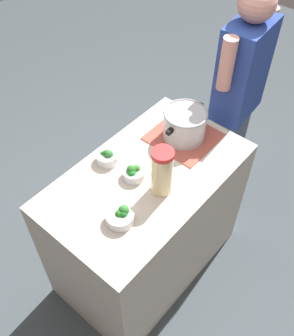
# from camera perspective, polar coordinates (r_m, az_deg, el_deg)

# --- Properties ---
(ground_plane) EXTENTS (8.00, 8.00, 0.00)m
(ground_plane) POSITION_cam_1_polar(r_m,az_deg,el_deg) (2.79, -0.00, -13.22)
(ground_plane) COLOR #424B51
(counter_slab) EXTENTS (1.12, 0.66, 0.91)m
(counter_slab) POSITION_cam_1_polar(r_m,az_deg,el_deg) (2.40, -0.00, -8.04)
(counter_slab) COLOR beige
(counter_slab) RESTS_ON ground_plane
(dish_cloth) EXTENTS (0.34, 0.35, 0.01)m
(dish_cloth) POSITION_cam_1_polar(r_m,az_deg,el_deg) (2.24, 5.30, 4.55)
(dish_cloth) COLOR #AF5042
(dish_cloth) RESTS_ON counter_slab
(cooking_pot) EXTENTS (0.31, 0.24, 0.17)m
(cooking_pot) POSITION_cam_1_polar(r_m,az_deg,el_deg) (2.17, 5.47, 6.34)
(cooking_pot) COLOR #B7B7BC
(cooking_pot) RESTS_ON dish_cloth
(lemonade_pitcher) EXTENTS (0.11, 0.11, 0.27)m
(lemonade_pitcher) POSITION_cam_1_polar(r_m,az_deg,el_deg) (1.87, 2.19, -0.51)
(lemonade_pitcher) COLOR beige
(lemonade_pitcher) RESTS_ON counter_slab
(broccoli_bowl_front) EXTENTS (0.12, 0.12, 0.08)m
(broccoli_bowl_front) POSITION_cam_1_polar(r_m,az_deg,el_deg) (2.00, -1.98, -0.68)
(broccoli_bowl_front) COLOR silver
(broccoli_bowl_front) RESTS_ON counter_slab
(broccoli_bowl_center) EXTENTS (0.14, 0.14, 0.09)m
(broccoli_bowl_center) POSITION_cam_1_polar(r_m,az_deg,el_deg) (1.84, -3.85, -6.97)
(broccoli_bowl_center) COLOR silver
(broccoli_bowl_center) RESTS_ON counter_slab
(broccoli_bowl_back) EXTENTS (0.12, 0.12, 0.08)m
(broccoli_bowl_back) POSITION_cam_1_polar(r_m,az_deg,el_deg) (2.09, -5.76, 1.68)
(broccoli_bowl_back) COLOR silver
(broccoli_bowl_back) RESTS_ON counter_slab
(person_cook) EXTENTS (0.50, 0.23, 1.63)m
(person_cook) POSITION_cam_1_polar(r_m,az_deg,el_deg) (2.54, 12.78, 9.31)
(person_cook) COLOR #4B566E
(person_cook) RESTS_ON ground_plane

